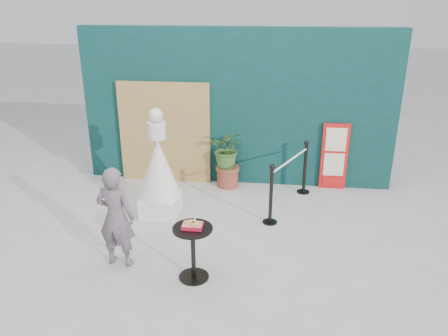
# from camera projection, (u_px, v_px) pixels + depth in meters

# --- Properties ---
(ground) EXTENTS (60.00, 60.00, 0.00)m
(ground) POSITION_uv_depth(u_px,v_px,m) (213.00, 266.00, 6.05)
(ground) COLOR #ADAAA5
(ground) RESTS_ON ground
(back_wall) EXTENTS (6.00, 0.30, 3.00)m
(back_wall) POSITION_uv_depth(u_px,v_px,m) (237.00, 108.00, 8.42)
(back_wall) COLOR #0A2F2D
(back_wall) RESTS_ON ground
(bamboo_fence) EXTENTS (1.80, 0.08, 2.00)m
(bamboo_fence) POSITION_uv_depth(u_px,v_px,m) (165.00, 133.00, 8.57)
(bamboo_fence) COLOR tan
(bamboo_fence) RESTS_ON ground
(woman) EXTENTS (0.55, 0.39, 1.44)m
(woman) POSITION_uv_depth(u_px,v_px,m) (116.00, 217.00, 5.87)
(woman) COLOR #665761
(woman) RESTS_ON ground
(menu_board) EXTENTS (0.50, 0.07, 1.30)m
(menu_board) POSITION_uv_depth(u_px,v_px,m) (334.00, 157.00, 8.32)
(menu_board) COLOR red
(menu_board) RESTS_ON ground
(statue) EXTENTS (0.72, 0.72, 1.85)m
(statue) POSITION_uv_depth(u_px,v_px,m) (159.00, 173.00, 7.26)
(statue) COLOR white
(statue) RESTS_ON ground
(cafe_table) EXTENTS (0.52, 0.52, 0.75)m
(cafe_table) POSITION_uv_depth(u_px,v_px,m) (193.00, 245.00, 5.63)
(cafe_table) COLOR black
(cafe_table) RESTS_ON ground
(food_basket) EXTENTS (0.26, 0.19, 0.11)m
(food_basket) POSITION_uv_depth(u_px,v_px,m) (193.00, 225.00, 5.53)
(food_basket) COLOR red
(food_basket) RESTS_ON cafe_table
(planter) EXTENTS (0.68, 0.59, 1.16)m
(planter) POSITION_uv_depth(u_px,v_px,m) (228.00, 154.00, 8.41)
(planter) COLOR brown
(planter) RESTS_ON ground
(stanchion_barrier) EXTENTS (0.84, 1.54, 1.03)m
(stanchion_barrier) POSITION_uv_depth(u_px,v_px,m) (289.00, 181.00, 7.62)
(stanchion_barrier) COLOR black
(stanchion_barrier) RESTS_ON ground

